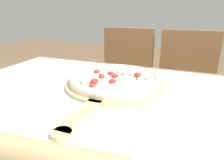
# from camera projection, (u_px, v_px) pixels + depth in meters

# --- Properties ---
(dining_table) EXTENTS (1.29, 0.88, 0.73)m
(dining_table) POSITION_uv_depth(u_px,v_px,m) (107.00, 129.00, 0.69)
(dining_table) COLOR brown
(dining_table) RESTS_ON ground_plane
(towel_cloth) EXTENTS (1.21, 0.80, 0.00)m
(towel_cloth) POSITION_uv_depth(u_px,v_px,m) (107.00, 100.00, 0.65)
(towel_cloth) COLOR silver
(towel_cloth) RESTS_ON dining_table
(pizza_peel) EXTENTS (0.37, 0.56, 0.01)m
(pizza_peel) POSITION_uv_depth(u_px,v_px,m) (113.00, 85.00, 0.75)
(pizza_peel) COLOR tan
(pizza_peel) RESTS_ON towel_cloth
(pizza) EXTENTS (0.34, 0.34, 0.03)m
(pizza) POSITION_uv_depth(u_px,v_px,m) (115.00, 79.00, 0.76)
(pizza) COLOR beige
(pizza) RESTS_ON pizza_peel
(rolling_pin) EXTENTS (0.43, 0.09, 0.05)m
(rolling_pin) POSITION_uv_depth(u_px,v_px,m) (38.00, 155.00, 0.36)
(rolling_pin) COLOR tan
(rolling_pin) RESTS_ON towel_cloth
(chair_left) EXTENTS (0.41, 0.41, 0.88)m
(chair_left) POSITION_uv_depth(u_px,v_px,m) (125.00, 80.00, 1.51)
(chair_left) COLOR brown
(chair_left) RESTS_ON ground_plane
(chair_right) EXTENTS (0.41, 0.41, 0.88)m
(chair_right) POSITION_uv_depth(u_px,v_px,m) (185.00, 87.00, 1.36)
(chair_right) COLOR brown
(chair_right) RESTS_ON ground_plane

